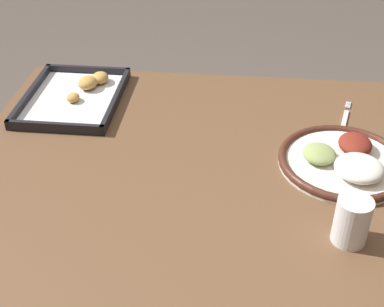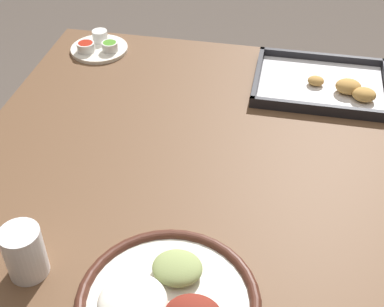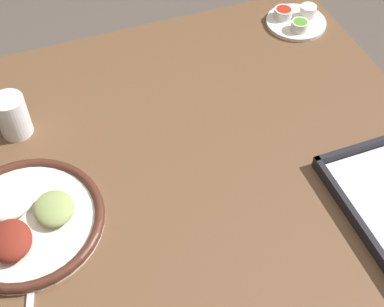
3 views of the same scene
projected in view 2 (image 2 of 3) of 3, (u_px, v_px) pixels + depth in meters
name	position (u px, v px, depth m)	size (l,w,h in m)	color
dining_table	(186.00, 201.00, 1.22)	(0.97, 1.09, 0.77)	brown
dinner_plate	(166.00, 301.00, 0.86)	(0.30, 0.30, 0.05)	white
saucer_plate	(99.00, 46.00, 1.51)	(0.16, 0.16, 0.04)	white
baking_tray	(326.00, 85.00, 1.36)	(0.34, 0.26, 0.04)	black
drinking_cup	(24.00, 252.00, 0.89)	(0.07, 0.07, 0.10)	white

